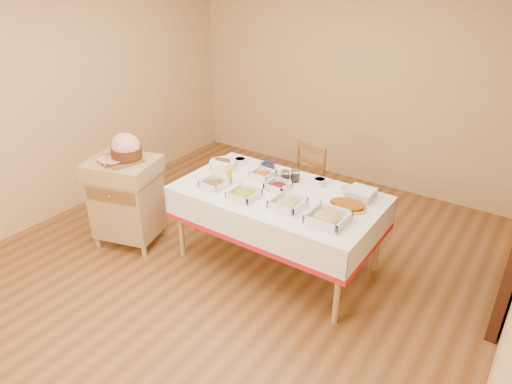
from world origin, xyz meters
TOP-DOWN VIEW (x-y plane):
  - room_shell at (0.00, 0.00)m, footprint 5.00×5.00m
  - dining_table at (0.30, 0.30)m, footprint 1.82×1.02m
  - butcher_cart at (-1.14, -0.22)m, footprint 0.76×0.69m
  - dining_chair at (0.16, 0.98)m, footprint 0.51×0.49m
  - ham_on_board at (-1.10, -0.19)m, footprint 0.41×0.39m
  - serving_dish_a at (-0.23, 0.06)m, footprint 0.22×0.22m
  - serving_dish_b at (0.11, 0.04)m, footprint 0.24×0.24m
  - serving_dish_c at (0.51, 0.11)m, footprint 0.25×0.25m
  - serving_dish_d at (0.90, 0.08)m, footprint 0.30×0.30m
  - serving_dish_e at (0.02, 0.47)m, footprint 0.21×0.20m
  - serving_dish_f at (0.27, 0.35)m, footprint 0.21×0.20m
  - small_bowl_left at (-0.34, 0.61)m, footprint 0.13×0.13m
  - small_bowl_mid at (-0.05, 0.66)m, footprint 0.14×0.14m
  - small_bowl_right at (0.54, 0.64)m, footprint 0.12×0.12m
  - bowl_white_imported at (0.18, 0.62)m, footprint 0.18×0.18m
  - bowl_small_imported at (0.83, 0.63)m, footprint 0.16×0.16m
  - preserve_jar_left at (0.24, 0.51)m, footprint 0.08×0.08m
  - preserve_jar_right at (0.32, 0.57)m, footprint 0.09×0.09m
  - mustard_bottle at (-0.16, 0.20)m, footprint 0.05×0.05m
  - bread_basket at (-0.40, 0.40)m, footprint 0.26×0.26m
  - plate_stack at (0.95, 0.61)m, footprint 0.22×0.22m
  - brass_platter at (0.93, 0.39)m, footprint 0.32×0.23m

SIDE VIEW (x-z plane):
  - dining_chair at x=0.16m, z-range 0.01..0.95m
  - butcher_cart at x=-1.14m, z-range 0.06..0.96m
  - dining_table at x=0.30m, z-range 0.22..0.98m
  - bowl_white_imported at x=0.18m, z-range 0.76..0.79m
  - brass_platter at x=0.93m, z-range 0.76..0.80m
  - bowl_small_imported at x=0.83m, z-range 0.76..0.80m
  - serving_dish_f at x=0.27m, z-range 0.74..0.84m
  - serving_dish_e at x=0.02m, z-range 0.74..0.84m
  - serving_dish_a at x=-0.23m, z-range 0.74..0.84m
  - serving_dish_b at x=0.11m, z-range 0.74..0.84m
  - small_bowl_left at x=-0.34m, z-range 0.76..0.82m
  - small_bowl_mid at x=-0.05m, z-range 0.76..0.82m
  - serving_dish_c at x=0.51m, z-range 0.74..0.85m
  - small_bowl_right at x=0.54m, z-range 0.76..0.82m
  - serving_dish_d at x=0.90m, z-range 0.74..0.85m
  - plate_stack at x=0.95m, z-range 0.76..0.84m
  - preserve_jar_left at x=0.24m, z-range 0.75..0.86m
  - bread_basket at x=-0.40m, z-range 0.75..0.87m
  - preserve_jar_right at x=0.32m, z-range 0.75..0.87m
  - mustard_bottle at x=-0.16m, z-range 0.75..0.92m
  - ham_on_board at x=-1.10m, z-range 0.88..1.15m
  - room_shell at x=0.00m, z-range -1.20..3.80m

